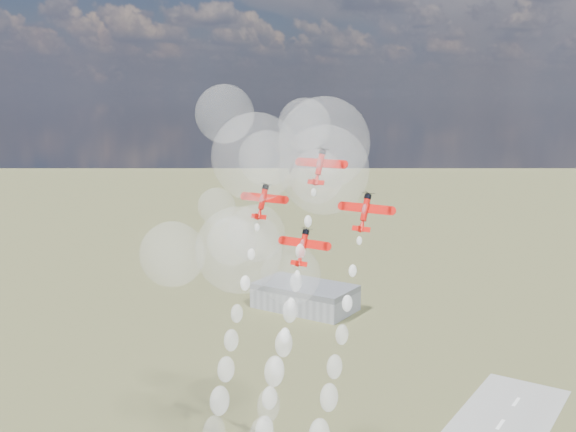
{
  "coord_description": "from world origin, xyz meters",
  "views": [
    {
      "loc": [
        54.3,
        -104.58,
        109.42
      ],
      "look_at": [
        -24.84,
        17.3,
        82.95
      ],
      "focal_mm": 42.0,
      "sensor_mm": 36.0,
      "label": 1
    }
  ],
  "objects_px": {
    "plane_slot": "(303,247)",
    "plane_right": "(365,212)",
    "hangar": "(305,296)",
    "plane_lead": "(320,166)",
    "plane_left": "(263,201)"
  },
  "relations": [
    {
      "from": "hangar",
      "to": "plane_lead",
      "type": "xyz_separation_m",
      "value": [
        101.16,
        -159.4,
        87.5
      ]
    },
    {
      "from": "hangar",
      "to": "plane_right",
      "type": "xyz_separation_m",
      "value": [
        113.9,
        -162.79,
        79.25
      ]
    },
    {
      "from": "hangar",
      "to": "plane_slot",
      "type": "relative_size",
      "value": 4.42
    },
    {
      "from": "plane_slot",
      "to": "plane_right",
      "type": "bearing_deg",
      "value": 14.9
    },
    {
      "from": "plane_right",
      "to": "plane_slot",
      "type": "bearing_deg",
      "value": -165.1
    },
    {
      "from": "plane_right",
      "to": "plane_slot",
      "type": "relative_size",
      "value": 1.0
    },
    {
      "from": "plane_lead",
      "to": "plane_right",
      "type": "xyz_separation_m",
      "value": [
        12.75,
        -3.39,
        -8.25
      ]
    },
    {
      "from": "plane_slot",
      "to": "hangar",
      "type": "bearing_deg",
      "value": 121.33
    },
    {
      "from": "plane_lead",
      "to": "hangar",
      "type": "bearing_deg",
      "value": 122.4
    },
    {
      "from": "plane_lead",
      "to": "plane_left",
      "type": "distance_m",
      "value": 15.56
    },
    {
      "from": "hangar",
      "to": "plane_left",
      "type": "distance_m",
      "value": 201.49
    },
    {
      "from": "hangar",
      "to": "plane_right",
      "type": "bearing_deg",
      "value": -55.02
    },
    {
      "from": "plane_lead",
      "to": "plane_left",
      "type": "xyz_separation_m",
      "value": [
        -12.75,
        -3.39,
        -8.25
      ]
    },
    {
      "from": "plane_lead",
      "to": "plane_slot",
      "type": "relative_size",
      "value": 1.0
    },
    {
      "from": "plane_left",
      "to": "plane_slot",
      "type": "distance_m",
      "value": 15.56
    }
  ]
}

